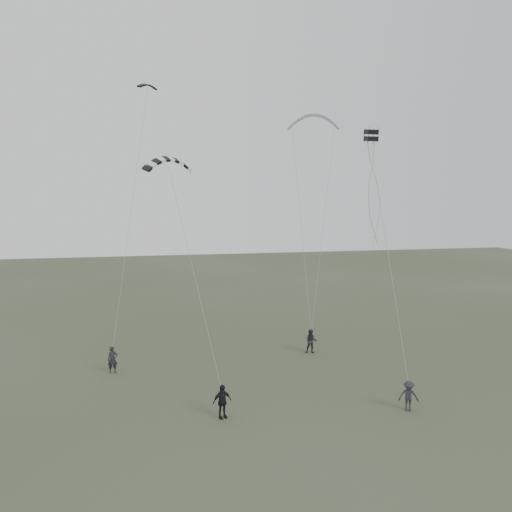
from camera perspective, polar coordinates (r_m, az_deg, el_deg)
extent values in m
plane|color=#394129|center=(29.22, -1.26, -15.95)|extent=(140.00, 140.00, 0.00)
imported|color=black|center=(34.01, -16.07, -11.33)|extent=(0.70, 0.54, 1.73)
imported|color=#25262B|center=(36.82, 6.32, -9.66)|extent=(1.02, 0.90, 1.76)
imported|color=black|center=(26.65, -3.90, -16.25)|extent=(1.12, 0.76, 1.77)
imported|color=#28282C|center=(28.58, 17.05, -15.04)|extent=(1.20, 0.93, 1.64)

